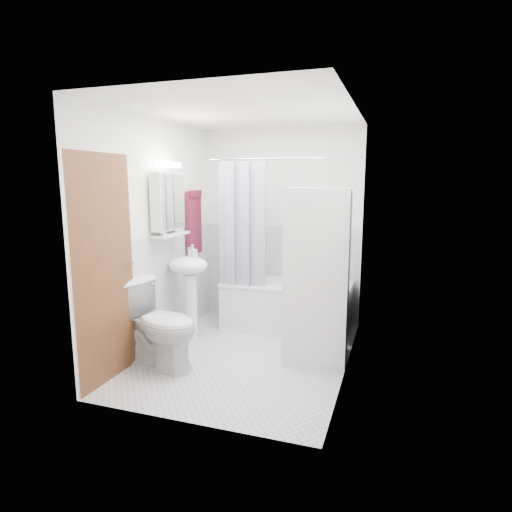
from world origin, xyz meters
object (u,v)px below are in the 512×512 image
(bathtub, at_px, (287,303))
(sink, at_px, (189,278))
(washer_dryer, at_px, (317,275))
(toilet, at_px, (159,324))

(bathtub, relative_size, sink, 1.44)
(bathtub, height_order, washer_dryer, washer_dryer)
(washer_dryer, relative_size, toilet, 2.03)
(bathtub, bearing_deg, toilet, -122.94)
(bathtub, relative_size, washer_dryer, 0.88)
(sink, distance_m, toilet, 0.77)
(sink, relative_size, toilet, 1.24)
(bathtub, xyz_separation_m, washer_dryer, (0.49, -0.74, 0.54))
(sink, distance_m, washer_dryer, 1.44)
(bathtub, height_order, sink, sink)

